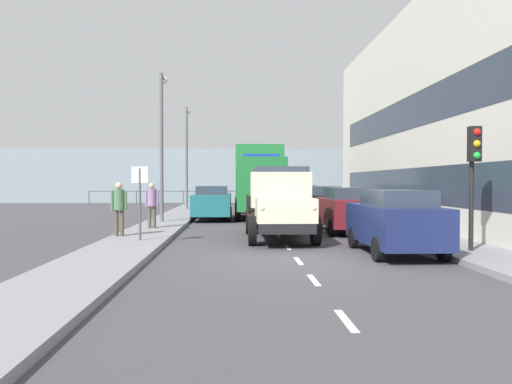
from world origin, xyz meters
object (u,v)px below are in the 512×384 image
(car_navy_kerbside_near, at_px, (395,221))
(car_black_kerbside_2, at_px, (321,203))
(pedestrian_couple_b, at_px, (119,204))
(car_grey_kerbside_3, at_px, (302,198))
(traffic_light_near, at_px, (474,161))
(lamp_post_promenade, at_px, (162,134))
(truck_vintage_cream, at_px, (280,205))
(lorry_cargo_green, at_px, (258,179))
(lamp_post_far, at_px, (187,149))
(car_maroon_kerbside_1, at_px, (347,209))
(street_sign, at_px, (140,190))
(pedestrian_with_bag, at_px, (152,201))
(car_teal_oppositeside_0, at_px, (212,202))

(car_navy_kerbside_near, bearing_deg, car_black_kerbside_2, -90.00)
(pedestrian_couple_b, bearing_deg, car_grey_kerbside_3, -119.29)
(car_navy_kerbside_near, xyz_separation_m, traffic_light_near, (-1.86, 0.53, 1.58))
(car_black_kerbside_2, height_order, lamp_post_promenade, lamp_post_promenade)
(truck_vintage_cream, relative_size, pedestrian_couple_b, 3.19)
(lamp_post_promenade, bearing_deg, pedestrian_couple_b, 85.26)
(lorry_cargo_green, height_order, traffic_light_near, lorry_cargo_green)
(lamp_post_far, bearing_deg, car_maroon_kerbside_1, 117.70)
(lorry_cargo_green, height_order, car_navy_kerbside_near, lorry_cargo_green)
(car_maroon_kerbside_1, distance_m, street_sign, 7.94)
(car_maroon_kerbside_1, bearing_deg, lamp_post_promenade, -27.13)
(pedestrian_with_bag, bearing_deg, street_sign, 94.60)
(car_black_kerbside_2, relative_size, car_grey_kerbside_3, 1.05)
(street_sign, bearing_deg, car_black_kerbside_2, -128.37)
(pedestrian_couple_b, bearing_deg, lamp_post_promenade, -94.74)
(lorry_cargo_green, relative_size, pedestrian_with_bag, 4.71)
(car_grey_kerbside_3, height_order, lamp_post_far, lamp_post_far)
(truck_vintage_cream, bearing_deg, lamp_post_promenade, -52.08)
(truck_vintage_cream, distance_m, car_maroon_kerbside_1, 3.60)
(lamp_post_far, distance_m, street_sign, 17.77)
(car_maroon_kerbside_1, distance_m, traffic_light_near, 6.50)
(lorry_cargo_green, relative_size, car_grey_kerbside_3, 1.91)
(car_navy_kerbside_near, xyz_separation_m, car_maroon_kerbside_1, (0.00, -5.50, 0.00))
(car_grey_kerbside_3, distance_m, lamp_post_promenade, 11.71)
(lorry_cargo_green, xyz_separation_m, street_sign, (4.17, 11.67, -0.39))
(pedestrian_couple_b, bearing_deg, traffic_light_near, 158.79)
(truck_vintage_cream, distance_m, car_black_kerbside_2, 8.46)
(car_navy_kerbside_near, xyz_separation_m, lamp_post_promenade, (7.57, -9.38, 3.22))
(truck_vintage_cream, xyz_separation_m, car_maroon_kerbside_1, (-2.77, -2.28, -0.28))
(lorry_cargo_green, height_order, car_grey_kerbside_3, lorry_cargo_green)
(lorry_cargo_green, xyz_separation_m, traffic_light_near, (-4.85, 14.36, 0.40))
(car_teal_oppositeside_0, height_order, lamp_post_far, lamp_post_far)
(car_grey_kerbside_3, bearing_deg, car_black_kerbside_2, 90.00)
(car_navy_kerbside_near, distance_m, lamp_post_far, 21.38)
(car_teal_oppositeside_0, relative_size, pedestrian_with_bag, 2.50)
(car_black_kerbside_2, xyz_separation_m, pedestrian_couple_b, (8.07, 7.88, 0.30))
(pedestrian_couple_b, relative_size, lamp_post_promenade, 0.27)
(street_sign, bearing_deg, car_teal_oppositeside_0, -100.11)
(car_teal_oppositeside_0, distance_m, lamp_post_promenade, 4.61)
(pedestrian_with_bag, bearing_deg, car_grey_kerbside_3, -122.73)
(car_teal_oppositeside_0, xyz_separation_m, lamp_post_far, (2.06, -7.87, 3.24))
(lamp_post_promenade, height_order, lamp_post_far, lamp_post_far)
(lamp_post_promenade, bearing_deg, street_sign, 93.25)
(car_grey_kerbside_3, bearing_deg, car_navy_kerbside_near, 90.00)
(car_teal_oppositeside_0, bearing_deg, truck_vintage_cream, 107.03)
(truck_vintage_cream, relative_size, car_teal_oppositeside_0, 1.29)
(car_navy_kerbside_near, relative_size, pedestrian_with_bag, 2.24)
(traffic_light_near, xyz_separation_m, lamp_post_far, (9.35, -20.29, 1.67))
(truck_vintage_cream, height_order, pedestrian_couple_b, truck_vintage_cream)
(car_black_kerbside_2, xyz_separation_m, street_sign, (7.16, 9.04, 0.79))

